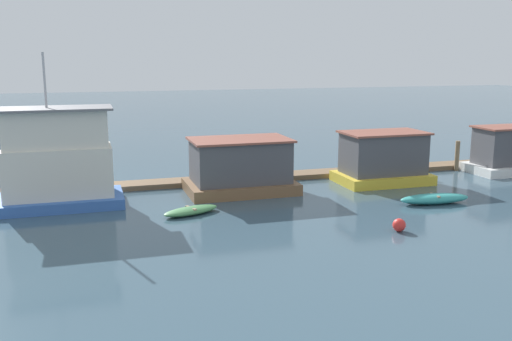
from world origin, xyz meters
TOP-DOWN VIEW (x-y plane):
  - ground_plane at (0.00, 0.00)m, footprint 200.00×200.00m
  - dock_walkway at (0.00, 2.72)m, footprint 51.00×1.71m
  - houseboat_blue at (-10.59, -0.44)m, footprint 6.39×3.60m
  - houseboat_brown at (-0.68, -0.07)m, footprint 6.22×4.14m
  - houseboat_yellow at (8.45, -0.31)m, footprint 5.58×3.55m
  - dinghy_green at (-4.32, -4.02)m, footprint 3.18×2.03m
  - dinghy_teal at (8.57, -5.75)m, footprint 3.99×1.43m
  - mooring_post_near_right at (15.26, 1.62)m, footprint 0.30×0.30m
  - mooring_post_near_left at (11.02, 1.62)m, footprint 0.21×0.21m
  - buoy_red at (4.15, -9.56)m, footprint 0.60×0.60m

SIDE VIEW (x-z plane):
  - ground_plane at x=0.00m, z-range 0.00..0.00m
  - dock_walkway at x=0.00m, z-range 0.00..0.30m
  - dinghy_green at x=-4.32m, z-range 0.00..0.37m
  - dinghy_teal at x=8.57m, z-range 0.00..0.55m
  - buoy_red at x=4.15m, z-range 0.00..0.60m
  - mooring_post_near_left at x=11.02m, z-range 0.00..2.06m
  - mooring_post_near_right at x=15.26m, z-range 0.00..2.07m
  - houseboat_brown at x=-0.68m, z-range -0.10..3.03m
  - houseboat_yellow at x=8.45m, z-range -0.10..3.10m
  - houseboat_blue at x=-10.59m, z-range -1.62..6.35m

